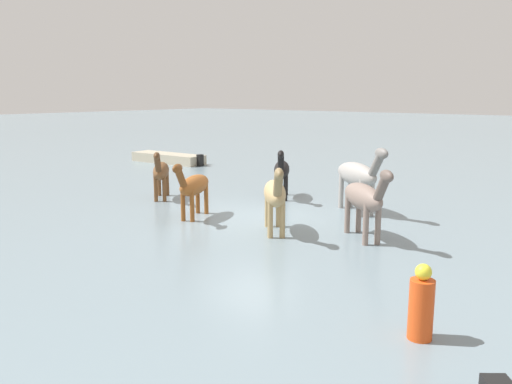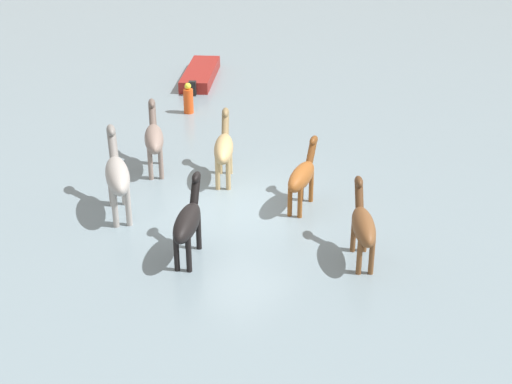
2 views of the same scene
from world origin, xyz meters
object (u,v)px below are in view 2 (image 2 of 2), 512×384
at_px(horse_mid_herd, 224,148).
at_px(horse_gray_outer, 154,138).
at_px(boat_launch_far, 200,76).
at_px(horse_dun_straggler, 302,176).
at_px(horse_lead, 188,221).
at_px(horse_chestnut_trailing, 363,225).
at_px(horse_rear_stallion, 117,175).
at_px(buoy_channel_marker, 188,100).

relative_size(horse_mid_herd, horse_gray_outer, 0.95).
height_order(horse_mid_herd, horse_gray_outer, horse_gray_outer).
xyz_separation_m(horse_mid_herd, boat_launch_far, (-7.89, 6.54, -0.85)).
xyz_separation_m(horse_dun_straggler, horse_lead, (-0.28, -3.88, 0.03)).
relative_size(horse_dun_straggler, horse_chestnut_trailing, 1.17).
height_order(horse_rear_stallion, horse_gray_outer, horse_rear_stallion).
distance_m(horse_rear_stallion, buoy_channel_marker, 8.20).
distance_m(horse_gray_outer, buoy_channel_marker, 5.28).
distance_m(horse_lead, horse_rear_stallion, 3.06).
relative_size(horse_chestnut_trailing, horse_lead, 0.89).
bearing_deg(buoy_channel_marker, horse_dun_straggler, -21.90).
distance_m(boat_launch_far, buoy_channel_marker, 4.23).
relative_size(horse_chestnut_trailing, buoy_channel_marker, 1.61).
distance_m(horse_dun_straggler, boat_launch_far, 12.47).
height_order(horse_dun_straggler, boat_launch_far, horse_dun_straggler).
relative_size(horse_chestnut_trailing, horse_mid_herd, 0.91).
height_order(horse_dun_straggler, horse_chestnut_trailing, horse_chestnut_trailing).
distance_m(horse_chestnut_trailing, buoy_channel_marker, 11.64).
xyz_separation_m(horse_gray_outer, buoy_channel_marker, (-3.11, 4.23, -0.53)).
bearing_deg(horse_gray_outer, horse_chestnut_trailing, -142.38).
relative_size(horse_lead, horse_rear_stallion, 0.84).
height_order(horse_lead, buoy_channel_marker, horse_lead).
xyz_separation_m(horse_dun_straggler, horse_mid_herd, (-2.79, -0.15, 0.08)).
xyz_separation_m(horse_rear_stallion, horse_gray_outer, (-1.51, 2.52, -0.10)).
bearing_deg(horse_rear_stallion, boat_launch_far, -20.64).
bearing_deg(horse_dun_straggler, boat_launch_far, 37.32).
bearing_deg(horse_rear_stallion, horse_mid_herd, -66.03).
bearing_deg(horse_mid_herd, horse_dun_straggler, -128.38).
bearing_deg(buoy_channel_marker, horse_mid_herd, -32.97).
bearing_deg(horse_chestnut_trailing, horse_dun_straggler, 23.44).
bearing_deg(horse_mid_herd, horse_gray_outer, 72.05).
bearing_deg(boat_launch_far, horse_rear_stallion, 178.28).
xyz_separation_m(horse_chestnut_trailing, boat_launch_far, (-13.50, 7.62, -0.78)).
bearing_deg(horse_chestnut_trailing, horse_lead, 87.49).
height_order(horse_rear_stallion, buoy_channel_marker, horse_rear_stallion).
xyz_separation_m(horse_dun_straggler, boat_launch_far, (-10.68, 6.39, -0.77)).
distance_m(horse_dun_straggler, horse_rear_stallion, 4.87).
relative_size(horse_rear_stallion, horse_gray_outer, 1.16).
bearing_deg(boat_launch_far, horse_chestnut_trailing, -157.63).
height_order(horse_dun_straggler, horse_mid_herd, horse_mid_herd).
bearing_deg(horse_gray_outer, horse_dun_straggler, -128.86).
height_order(horse_gray_outer, boat_launch_far, horse_gray_outer).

